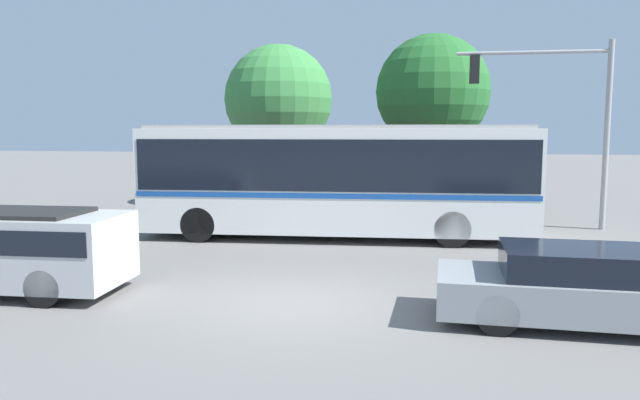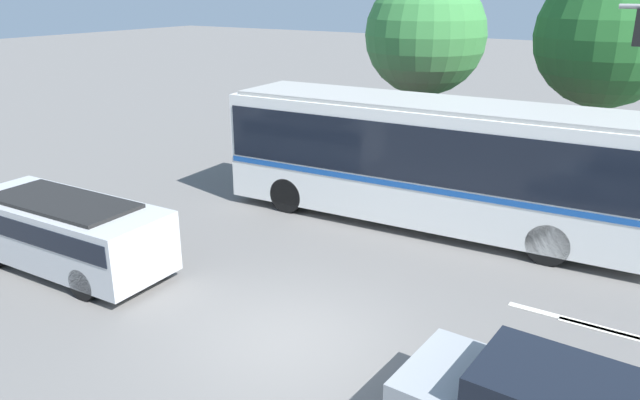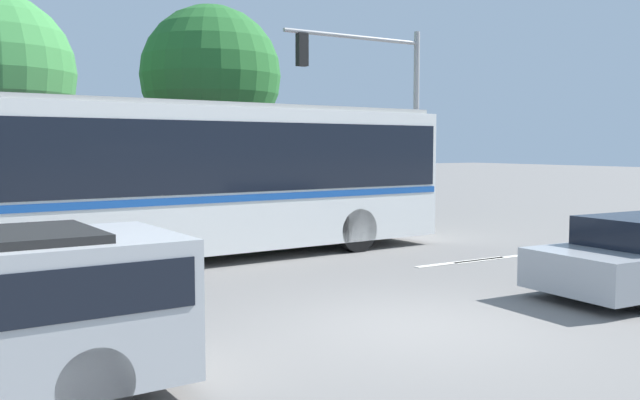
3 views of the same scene
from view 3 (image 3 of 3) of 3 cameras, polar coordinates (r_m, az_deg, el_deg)
name	(u,v)px [view 3 (image 3 of 3)]	position (r m, az deg, el deg)	size (l,w,h in m)	color
ground_plane	(414,327)	(9.39, 7.87, -10.45)	(140.00, 140.00, 0.00)	slate
city_bus	(204,171)	(14.86, -9.65, 2.37)	(11.39, 3.12, 3.31)	silver
traffic_light_pole	(383,96)	(20.87, 5.32, 8.63)	(4.78, 0.24, 5.96)	gray
flowering_hedge	(91,209)	(18.76, -18.55, -0.68)	(10.95, 1.18, 1.64)	#286028
street_tree_centre	(211,76)	(21.98, -9.10, 10.17)	(4.37, 4.37, 6.81)	brown
lane_stripe_near	(461,262)	(14.64, 11.70, -5.08)	(2.40, 0.16, 0.01)	silver
lane_stripe_mid	(497,258)	(15.28, 14.54, -4.73)	(2.40, 0.16, 0.01)	silver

